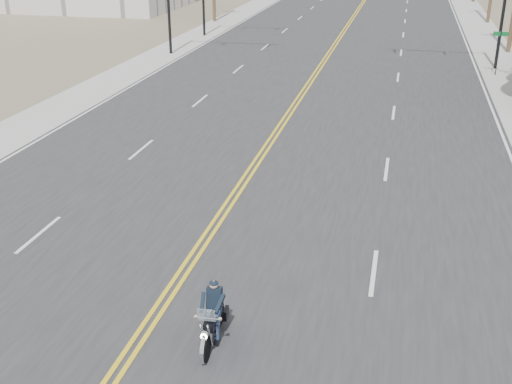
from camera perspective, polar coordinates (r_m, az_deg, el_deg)
The scene contains 4 objects.
ground_plane at distance 15.31m, azimuth -10.02°, elevation -12.33°, with size 400.00×400.00×0.00m, color #776D56.
sidewalk_right at distance 82.08m, azimuth 18.03°, elevation 15.80°, with size 3.00×200.00×0.01m, color #A5A5A0.
street_sign at distance 42.31m, azimuth 20.82°, elevation 12.07°, with size 0.90×0.06×2.62m.
motorcyclist at distance 14.45m, azimuth -3.93°, elevation -10.85°, with size 0.80×1.86×1.45m, color black, non-canonical shape.
Camera 1 is at (5.31, -11.37, 8.76)m, focal length 45.00 mm.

